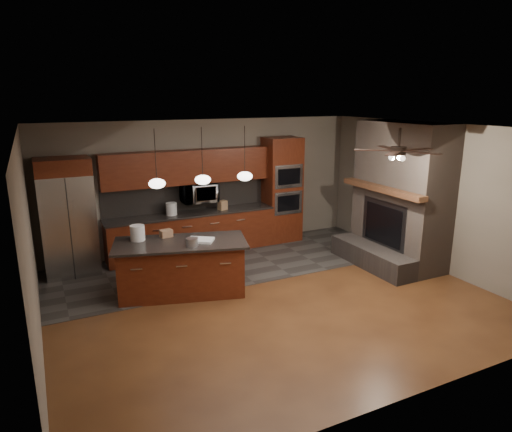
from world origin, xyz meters
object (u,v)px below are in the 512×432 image
cardboard_box (166,233)px  counter_bucket (171,209)px  paint_can (192,242)px  counter_box (223,205)px  white_bucket (138,233)px  refrigerator (68,217)px  oven_tower (282,190)px  kitchen_island (181,267)px  microwave (199,193)px  paint_tray (201,240)px

cardboard_box → counter_bucket: counter_bucket is taller
paint_can → counter_box: (1.39, 2.11, 0.01)m
white_bucket → counter_bucket: 1.78m
cardboard_box → refrigerator: bearing=127.2°
cardboard_box → oven_tower: bearing=16.7°
kitchen_island → white_bucket: bearing=162.9°
oven_tower → counter_bucket: bearing=179.8°
white_bucket → counter_box: bearing=34.0°
paint_can → counter_box: counter_box is taller
kitchen_island → counter_bucket: counter_bucket is taller
microwave → kitchen_island: bearing=-117.7°
counter_bucket → white_bucket: bearing=-124.2°
oven_tower → microwave: oven_tower is taller
paint_can → refrigerator: bearing=129.3°
refrigerator → cardboard_box: bearing=-44.0°
paint_tray → counter_box: size_ratio=2.13×
counter_box → kitchen_island: bearing=-148.1°
kitchen_island → counter_box: size_ratio=12.08×
refrigerator → counter_bucket: bearing=2.3°
refrigerator → counter_box: (3.09, 0.03, -0.10)m
oven_tower → paint_can: size_ratio=12.03×
paint_tray → white_bucket: bearing=-174.6°
microwave → cardboard_box: (-1.14, -1.54, -0.32)m
paint_can → counter_bucket: counter_bucket is taller
refrigerator → kitchen_island: (1.59, -1.78, -0.63)m
white_bucket → paint_can: bearing=-43.6°
paint_tray → counter_bucket: (0.07, 1.99, 0.09)m
cardboard_box → counter_bucket: size_ratio=0.78×
oven_tower → paint_can: (-2.87, -2.16, -0.21)m
kitchen_island → counter_bucket: 1.99m
oven_tower → counter_bucket: 2.60m
paint_tray → counter_box: counter_box is taller
paint_can → microwave: bearing=67.9°
refrigerator → cardboard_box: 2.04m
counter_bucket → microwave: bearing=4.6°
kitchen_island → cardboard_box: bearing=125.2°
refrigerator → counter_bucket: size_ratio=8.61×
oven_tower → counter_box: size_ratio=12.11×
kitchen_island → cardboard_box: size_ratio=11.93×
white_bucket → counter_box: white_bucket is taller
kitchen_island → white_bucket: 0.93m
oven_tower → cardboard_box: bearing=-154.5°
white_bucket → cardboard_box: (0.48, -0.02, -0.07)m
refrigerator → paint_tray: size_ratio=5.25×
counter_bucket → oven_tower: bearing=-0.2°
paint_tray → kitchen_island: bearing=-167.1°
paint_can → counter_box: bearing=56.7°
microwave → refrigerator: (-2.60, -0.13, -0.20)m
white_bucket → counter_bucket: (1.00, 1.47, -0.02)m
cardboard_box → counter_box: bearing=32.7°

